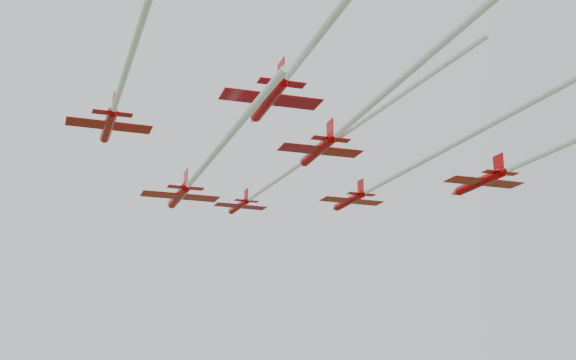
{
  "coord_description": "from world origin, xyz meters",
  "views": [
    {
      "loc": [
        -0.8,
        -85.8,
        32.58
      ],
      "look_at": [
        3.47,
        -0.52,
        56.5
      ],
      "focal_mm": 45.0,
      "sensor_mm": 36.0,
      "label": 1
    }
  ],
  "objects_px": {
    "jet_row2_right": "(403,172)",
    "jet_row4_left": "(326,27)",
    "jet_row2_left": "(195,177)",
    "jet_row3_right": "(543,154)",
    "jet_lead": "(285,174)",
    "jet_row3_mid": "(349,124)",
    "jet_row3_left": "(132,52)"
  },
  "relations": [
    {
      "from": "jet_row3_right",
      "to": "jet_row3_mid",
      "type": "bearing_deg",
      "value": 178.37
    },
    {
      "from": "jet_row3_left",
      "to": "jet_row2_right",
      "type": "bearing_deg",
      "value": 29.21
    },
    {
      "from": "jet_row2_right",
      "to": "jet_row3_right",
      "type": "relative_size",
      "value": 1.08
    },
    {
      "from": "jet_row4_left",
      "to": "jet_row2_left",
      "type": "bearing_deg",
      "value": 94.81
    },
    {
      "from": "jet_row2_right",
      "to": "jet_row3_right",
      "type": "distance_m",
      "value": 15.79
    },
    {
      "from": "jet_row4_left",
      "to": "jet_lead",
      "type": "bearing_deg",
      "value": 76.4
    },
    {
      "from": "jet_row2_left",
      "to": "jet_row2_right",
      "type": "relative_size",
      "value": 0.78
    },
    {
      "from": "jet_row2_right",
      "to": "jet_row4_left",
      "type": "relative_size",
      "value": 1.0
    },
    {
      "from": "jet_row2_left",
      "to": "jet_row3_left",
      "type": "bearing_deg",
      "value": -113.85
    },
    {
      "from": "jet_row3_left",
      "to": "jet_row4_left",
      "type": "xyz_separation_m",
      "value": [
        14.7,
        -7.11,
        -1.07
      ]
    },
    {
      "from": "jet_lead",
      "to": "jet_row2_right",
      "type": "distance_m",
      "value": 15.99
    },
    {
      "from": "jet_row2_left",
      "to": "jet_row3_left",
      "type": "height_order",
      "value": "jet_row3_left"
    },
    {
      "from": "jet_row2_left",
      "to": "jet_row3_left",
      "type": "relative_size",
      "value": 0.7
    },
    {
      "from": "jet_row3_mid",
      "to": "jet_row3_left",
      "type": "bearing_deg",
      "value": -157.49
    },
    {
      "from": "jet_row2_left",
      "to": "jet_row3_mid",
      "type": "relative_size",
      "value": 1.01
    },
    {
      "from": "jet_row2_left",
      "to": "jet_row3_right",
      "type": "distance_m",
      "value": 38.38
    },
    {
      "from": "jet_row2_right",
      "to": "jet_row3_mid",
      "type": "bearing_deg",
      "value": -138.6
    },
    {
      "from": "jet_row3_right",
      "to": "jet_row4_left",
      "type": "bearing_deg",
      "value": -150.19
    },
    {
      "from": "jet_row2_left",
      "to": "jet_row3_left",
      "type": "distance_m",
      "value": 25.61
    },
    {
      "from": "jet_row3_right",
      "to": "jet_row3_left",
      "type": "bearing_deg",
      "value": -169.91
    },
    {
      "from": "jet_row3_left",
      "to": "jet_row4_left",
      "type": "distance_m",
      "value": 16.37
    },
    {
      "from": "jet_row3_mid",
      "to": "jet_row3_right",
      "type": "distance_m",
      "value": 22.74
    },
    {
      "from": "jet_row4_left",
      "to": "jet_row3_left",
      "type": "bearing_deg",
      "value": 139.45
    },
    {
      "from": "jet_row2_left",
      "to": "jet_row3_mid",
      "type": "xyz_separation_m",
      "value": [
        16.03,
        -10.59,
        2.74
      ]
    },
    {
      "from": "jet_row3_left",
      "to": "jet_row3_right",
      "type": "xyz_separation_m",
      "value": [
        41.24,
        20.34,
        -1.32
      ]
    },
    {
      "from": "jet_row3_left",
      "to": "jet_row4_left",
      "type": "bearing_deg",
      "value": -42.19
    },
    {
      "from": "jet_row3_mid",
      "to": "jet_row3_right",
      "type": "bearing_deg",
      "value": -0.21
    },
    {
      "from": "jet_row3_mid",
      "to": "jet_row4_left",
      "type": "height_order",
      "value": "jet_row3_mid"
    },
    {
      "from": "jet_lead",
      "to": "jet_row4_left",
      "type": "distance_m",
      "value": 43.35
    },
    {
      "from": "jet_lead",
      "to": "jet_row4_left",
      "type": "relative_size",
      "value": 1.1
    },
    {
      "from": "jet_row3_right",
      "to": "jet_row4_left",
      "type": "xyz_separation_m",
      "value": [
        -26.54,
        -27.45,
        0.24
      ]
    },
    {
      "from": "jet_lead",
      "to": "jet_row3_right",
      "type": "xyz_separation_m",
      "value": [
        27.41,
        -15.86,
        -1.86
      ]
    }
  ]
}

